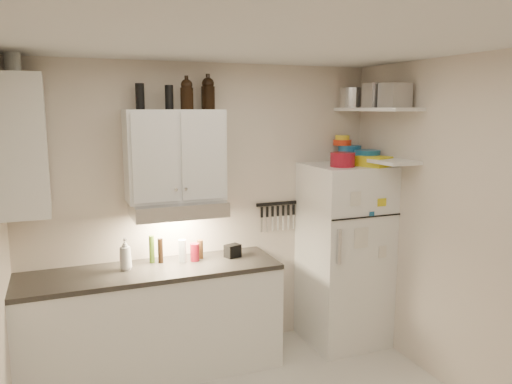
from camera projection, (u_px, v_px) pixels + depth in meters
name	position (u px, v px, depth m)	size (l,w,h in m)	color
ceiling	(274.00, 38.00, 2.88)	(3.20, 3.00, 0.02)	silver
back_wall	(205.00, 211.00, 4.48)	(3.20, 0.02, 2.60)	beige
right_wall	(471.00, 233.00, 3.69)	(0.02, 3.00, 2.60)	beige
base_cabinet	(153.00, 324.00, 4.14)	(2.10, 0.60, 0.88)	white
countertop	(151.00, 271.00, 4.06)	(2.10, 0.62, 0.04)	#2D2A27
upper_cabinet	(175.00, 155.00, 4.13)	(0.80, 0.33, 0.75)	white
side_cabinet	(22.00, 145.00, 3.56)	(0.33, 0.55, 1.00)	white
range_hood	(178.00, 208.00, 4.14)	(0.76, 0.46, 0.12)	silver
fridge	(344.00, 254.00, 4.70)	(0.70, 0.68, 1.70)	white
shelf_hi	(376.00, 109.00, 4.42)	(0.30, 0.95, 0.03)	white
shelf_lo	(374.00, 159.00, 4.50)	(0.30, 0.95, 0.03)	white
knife_strip	(277.00, 204.00, 4.71)	(0.42, 0.02, 0.03)	black
dutch_oven	(343.00, 160.00, 4.39)	(0.22, 0.22, 0.13)	maroon
book_stack	(373.00, 161.00, 4.42)	(0.21, 0.27, 0.09)	yellow
spice_jar	(361.00, 160.00, 4.52)	(0.05, 0.05, 0.09)	silver
stock_pot	(353.00, 98.00, 4.72)	(0.26, 0.26, 0.19)	silver
tin_a	(377.00, 95.00, 4.36)	(0.21, 0.19, 0.21)	#AAAAAD
tin_b	(395.00, 95.00, 4.18)	(0.20, 0.20, 0.20)	#AAAAAD
bowl_teal	(350.00, 150.00, 4.75)	(0.22, 0.22, 0.09)	#185989
bowl_orange	(342.00, 142.00, 4.76)	(0.17, 0.17, 0.05)	red
bowl_yellow	(342.00, 137.00, 4.75)	(0.14, 0.14, 0.04)	yellow
plates	(367.00, 153.00, 4.55)	(0.23, 0.23, 0.06)	#185989
growler_a	(187.00, 94.00, 4.01)	(0.11, 0.11, 0.25)	black
growler_b	(208.00, 93.00, 4.19)	(0.12, 0.12, 0.27)	black
thermos_a	(169.00, 97.00, 4.00)	(0.07, 0.07, 0.19)	black
thermos_b	(140.00, 96.00, 3.99)	(0.07, 0.07, 0.21)	black
side_jar	(12.00, 63.00, 3.53)	(0.12, 0.12, 0.15)	silver
soap_bottle	(125.00, 252.00, 4.01)	(0.11, 0.11, 0.29)	white
pepper_mill	(200.00, 249.00, 4.33)	(0.05, 0.05, 0.16)	brown
oil_bottle	(152.00, 249.00, 4.20)	(0.05, 0.05, 0.23)	#3B5916
vinegar_bottle	(160.00, 251.00, 4.20)	(0.04, 0.04, 0.21)	black
clear_bottle	(182.00, 251.00, 4.22)	(0.06, 0.06, 0.19)	silver
red_jar	(195.00, 252.00, 4.25)	(0.08, 0.08, 0.15)	maroon
caddy	(233.00, 251.00, 4.37)	(0.13, 0.09, 0.11)	black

